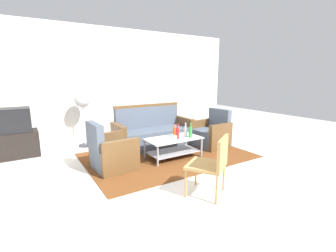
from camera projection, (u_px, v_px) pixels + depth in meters
ground_plane at (196, 172)px, 4.09m from camera, size 14.00×14.00×0.00m
wall_back at (126, 84)px, 6.34m from camera, size 6.52×0.12×2.80m
rug at (167, 155)px, 4.93m from camera, size 3.24×2.22×0.01m
couch at (153, 133)px, 5.48m from camera, size 1.81×0.77×0.96m
armchair_left at (111, 153)px, 4.18m from camera, size 0.73×0.79×0.85m
armchair_right at (211, 134)px, 5.52m from camera, size 0.75×0.81×0.85m
coffee_table at (173, 145)px, 4.74m from camera, size 1.10×0.60×0.40m
bottle_green at (190, 132)px, 4.76m from camera, size 0.07×0.07×0.29m
bottle_orange at (175, 132)px, 4.84m from camera, size 0.08×0.08×0.25m
bottle_clear at (186, 131)px, 4.83m from camera, size 0.06×0.06×0.28m
bottle_red at (177, 133)px, 4.65m from camera, size 0.07×0.07×0.30m
cup at (175, 138)px, 4.51m from camera, size 0.08×0.08×0.10m
tv_stand at (17, 144)px, 4.81m from camera, size 0.80×0.50×0.52m
television at (14, 120)px, 4.71m from camera, size 0.60×0.45×0.48m
pedestal_fan at (83, 103)px, 5.40m from camera, size 0.36×0.36×1.27m
wicker_chair at (213, 161)px, 3.20m from camera, size 0.66×0.66×0.84m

